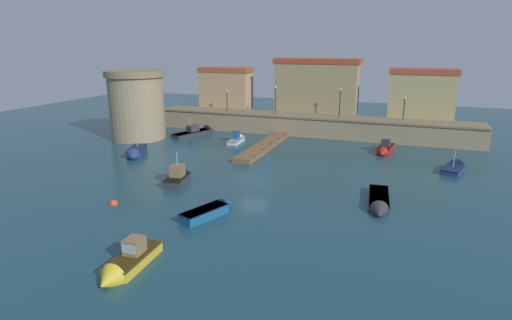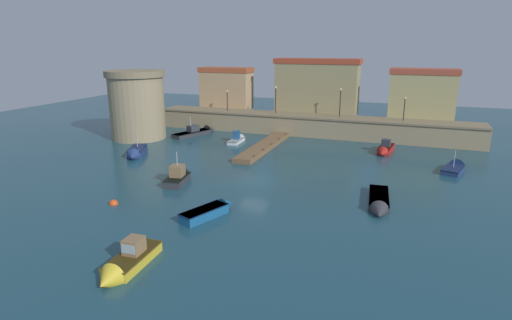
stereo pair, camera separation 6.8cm
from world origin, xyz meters
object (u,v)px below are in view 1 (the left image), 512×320
at_px(moored_boat_8, 126,264).
at_px(moored_boat_1, 179,176).
at_px(moored_boat_0, 211,210).
at_px(moored_boat_2, 238,139).
at_px(quay_lamp_3, 404,105).
at_px(moored_boat_7, 198,132).
at_px(quay_lamp_1, 275,96).
at_px(moored_boat_6, 136,153).
at_px(quay_lamp_2, 340,98).
at_px(moored_boat_3, 455,168).
at_px(moored_boat_4, 385,149).
at_px(fortress_tower, 137,105).
at_px(quay_lamp_0, 227,97).
at_px(mooring_buoy_0, 114,204).
at_px(moored_boat_5, 379,203).

bearing_deg(moored_boat_8, moored_boat_1, -164.19).
height_order(moored_boat_0, moored_boat_2, moored_boat_2).
xyz_separation_m(quay_lamp_3, moored_boat_7, (-27.06, -5.20, -4.45)).
height_order(quay_lamp_1, moored_boat_6, quay_lamp_1).
relative_size(moored_boat_1, moored_boat_7, 0.58).
xyz_separation_m(quay_lamp_2, moored_boat_7, (-18.88, -5.20, -4.91)).
distance_m(moored_boat_3, moored_boat_7, 33.19).
xyz_separation_m(quay_lamp_3, moored_boat_6, (-28.01, -18.25, -4.40)).
xyz_separation_m(moored_boat_2, moored_boat_6, (-7.97, -10.92, 0.07)).
bearing_deg(moored_boat_7, moored_boat_4, -74.38).
height_order(moored_boat_7, moored_boat_8, moored_boat_7).
xyz_separation_m(fortress_tower, moored_boat_4, (31.79, 3.06, -4.06)).
distance_m(quay_lamp_3, moored_boat_4, 8.39).
distance_m(quay_lamp_0, moored_boat_7, 7.19).
distance_m(quay_lamp_2, moored_boat_7, 20.19).
xyz_separation_m(moored_boat_1, moored_boat_2, (-1.34, 17.15, -0.18)).
height_order(fortress_tower, quay_lamp_3, fortress_tower).
relative_size(quay_lamp_1, moored_boat_0, 0.77).
height_order(quay_lamp_2, moored_boat_1, quay_lamp_2).
height_order(quay_lamp_2, moored_boat_8, quay_lamp_2).
bearing_deg(moored_boat_6, moored_boat_0, 27.21).
bearing_deg(moored_boat_8, fortress_tower, -149.36).
distance_m(fortress_tower, quay_lamp_3, 34.88).
height_order(quay_lamp_0, moored_boat_8, quay_lamp_0).
bearing_deg(moored_boat_4, quay_lamp_1, -107.12).
distance_m(moored_boat_2, mooring_buoy_0, 23.88).
bearing_deg(quay_lamp_0, quay_lamp_2, 0.00).
distance_m(moored_boat_0, mooring_buoy_0, 8.33).
relative_size(moored_boat_3, moored_boat_4, 0.95).
relative_size(moored_boat_7, mooring_buoy_0, 10.24).
height_order(moored_boat_4, moored_boat_5, moored_boat_4).
bearing_deg(quay_lamp_3, quay_lamp_2, -180.00).
bearing_deg(moored_boat_6, quay_lamp_0, 145.47).
distance_m(moored_boat_2, moored_boat_7, 7.34).
relative_size(quay_lamp_3, moored_boat_1, 0.71).
distance_m(quay_lamp_2, quay_lamp_3, 8.20).
bearing_deg(mooring_buoy_0, quay_lamp_1, 83.65).
distance_m(quay_lamp_2, mooring_buoy_0, 34.05).
bearing_deg(moored_boat_8, quay_lamp_1, -178.14).
xyz_separation_m(quay_lamp_1, moored_boat_4, (15.68, -7.00, -4.79)).
distance_m(moored_boat_1, moored_boat_4, 24.45).
relative_size(moored_boat_4, moored_boat_6, 0.89).
xyz_separation_m(quay_lamp_3, mooring_buoy_0, (-20.75, -31.19, -4.84)).
distance_m(quay_lamp_1, moored_boat_8, 39.72).
bearing_deg(moored_boat_3, quay_lamp_2, 65.65).
xyz_separation_m(fortress_tower, quay_lamp_1, (16.12, 10.06, 0.72)).
height_order(moored_boat_5, mooring_buoy_0, moored_boat_5).
bearing_deg(moored_boat_8, quay_lamp_0, -167.61).
height_order(quay_lamp_3, moored_boat_4, quay_lamp_3).
bearing_deg(mooring_buoy_0, quay_lamp_2, 68.05).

